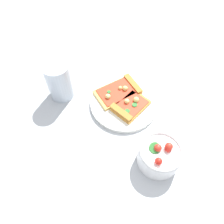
{
  "coord_description": "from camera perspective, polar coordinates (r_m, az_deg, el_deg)",
  "views": [
    {
      "loc": [
        0.17,
        0.38,
        0.64
      ],
      "look_at": [
        0.08,
        -0.01,
        0.03
      ],
      "focal_mm": 36.73,
      "sensor_mm": 36.0,
      "label": 1
    }
  ],
  "objects": [
    {
      "name": "ground_plane",
      "position": [
        0.76,
        5.88,
        -0.42
      ],
      "size": [
        2.4,
        2.4,
        0.0
      ],
      "primitive_type": "plane",
      "color": "#B2B7BC",
      "rests_on": "ground"
    },
    {
      "name": "plate",
      "position": [
        0.78,
        3.0,
        2.3
      ],
      "size": [
        0.23,
        0.23,
        0.01
      ],
      "primitive_type": "cylinder",
      "color": "silver",
      "rests_on": "ground_plane"
    },
    {
      "name": "soda_glass",
      "position": [
        0.78,
        -13.0,
        7.49
      ],
      "size": [
        0.08,
        0.08,
        0.14
      ],
      "color": "silver",
      "rests_on": "ground_plane"
    },
    {
      "name": "pizza_slice_far",
      "position": [
        0.79,
        1.98,
        5.37
      ],
      "size": [
        0.17,
        0.13,
        0.02
      ],
      "color": "#E5B256",
      "rests_on": "plate"
    },
    {
      "name": "salad_bowl",
      "position": [
        0.66,
        11.74,
        -10.5
      ],
      "size": [
        0.12,
        0.12,
        0.09
      ],
      "color": "white",
      "rests_on": "ground_plane"
    },
    {
      "name": "pizza_slice_near",
      "position": [
        0.75,
        4.31,
        1.25
      ],
      "size": [
        0.14,
        0.13,
        0.03
      ],
      "color": "gold",
      "rests_on": "plate"
    }
  ]
}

